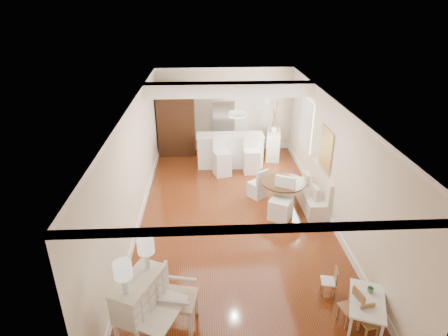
{
  "coord_description": "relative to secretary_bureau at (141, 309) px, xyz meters",
  "views": [
    {
      "loc": [
        -0.64,
        -7.63,
        4.91
      ],
      "look_at": [
        -0.23,
        0.3,
        1.22
      ],
      "focal_mm": 30.0,
      "sensor_mm": 36.0,
      "label": 1
    }
  ],
  "objects": [
    {
      "name": "room",
      "position": [
        1.72,
        3.66,
        1.41
      ],
      "size": [
        9.0,
        9.04,
        2.82
      ],
      "color": "brown",
      "rests_on": "ground"
    },
    {
      "name": "secretary_bureau",
      "position": [
        0.0,
        0.0,
        0.0
      ],
      "size": [
        1.19,
        1.2,
        1.15
      ],
      "primitive_type": "cube",
      "rotation": [
        0.0,
        0.0,
        -0.42
      ],
      "color": "white",
      "rests_on": "ground"
    },
    {
      "name": "gustavian_armchair",
      "position": [
        0.55,
        0.24,
        -0.05
      ],
      "size": [
        0.71,
        0.71,
        1.05
      ],
      "primitive_type": "cube",
      "rotation": [
        0.0,
        0.0,
        1.37
      ],
      "color": "silver",
      "rests_on": "ground"
    },
    {
      "name": "kids_table",
      "position": [
        3.58,
        0.12,
        -0.35
      ],
      "size": [
        0.83,
        1.04,
        0.45
      ],
      "primitive_type": "cube",
      "rotation": [
        0.0,
        0.0,
        -0.37
      ],
      "color": "white",
      "rests_on": "ground"
    },
    {
      "name": "kids_chair_a",
      "position": [
        3.31,
        0.12,
        -0.26
      ],
      "size": [
        0.36,
        0.36,
        0.62
      ],
      "primitive_type": "cube",
      "rotation": [
        0.0,
        0.0,
        -1.32
      ],
      "color": "#956644",
      "rests_on": "ground"
    },
    {
      "name": "kids_chair_b",
      "position": [
        3.17,
        0.79,
        -0.3
      ],
      "size": [
        0.31,
        0.31,
        0.54
      ],
      "primitive_type": "cube",
      "rotation": [
        0.0,
        0.0,
        -1.76
      ],
      "color": "olive",
      "rests_on": "ground"
    },
    {
      "name": "kids_chair_c",
      "position": [
        3.53,
        -0.14,
        -0.31
      ],
      "size": [
        0.3,
        0.3,
        0.53
      ],
      "primitive_type": "cube",
      "rotation": [
        0.0,
        0.0,
        0.18
      ],
      "color": "#9C7B47",
      "rests_on": "ground"
    },
    {
      "name": "banquette",
      "position": [
        3.67,
        3.83,
        -0.08
      ],
      "size": [
        0.52,
        1.6,
        0.98
      ],
      "primitive_type": "cube",
      "color": "silver",
      "rests_on": "ground"
    },
    {
      "name": "dining_table",
      "position": [
        2.92,
        3.79,
        -0.21
      ],
      "size": [
        1.43,
        1.43,
        0.74
      ],
      "primitive_type": "cylinder",
      "rotation": [
        0.0,
        0.0,
        -0.43
      ],
      "color": "#4D3018",
      "rests_on": "ground"
    },
    {
      "name": "slip_chair_near",
      "position": [
        2.79,
        3.31,
        -0.06
      ],
      "size": [
        0.67,
        0.68,
        1.02
      ],
      "primitive_type": "cube",
      "rotation": [
        0.0,
        0.0,
        -0.51
      ],
      "color": "white",
      "rests_on": "ground"
    },
    {
      "name": "slip_chair_far",
      "position": [
        2.37,
        4.4,
        -0.16
      ],
      "size": [
        0.55,
        0.56,
        0.82
      ],
      "primitive_type": "cube",
      "rotation": [
        0.0,
        0.0,
        -2.52
      ],
      "color": "silver",
      "rests_on": "ground"
    },
    {
      "name": "breakfast_counter",
      "position": [
        1.78,
        6.43,
        -0.06
      ],
      "size": [
        2.05,
        0.65,
        1.03
      ],
      "primitive_type": "cube",
      "color": "white",
      "rests_on": "ground"
    },
    {
      "name": "bar_stool_left",
      "position": [
        1.5,
        5.78,
        0.01
      ],
      "size": [
        0.58,
        0.58,
        1.16
      ],
      "primitive_type": "cube",
      "rotation": [
        0.0,
        0.0,
        0.29
      ],
      "color": "silver",
      "rests_on": "ground"
    },
    {
      "name": "bar_stool_right",
      "position": [
        2.38,
        5.9,
        -0.0
      ],
      "size": [
        0.46,
        0.46,
        1.14
      ],
      "primitive_type": "cube",
      "rotation": [
        0.0,
        0.0,
        0.02
      ],
      "color": "white",
      "rests_on": "ground"
    },
    {
      "name": "pantry_cabinet",
      "position": [
        0.08,
        7.51,
        0.58
      ],
      "size": [
        1.2,
        0.6,
        2.3
      ],
      "primitive_type": "cube",
      "color": "#381E11",
      "rests_on": "ground"
    },
    {
      "name": "fridge",
      "position": [
        1.98,
        7.48,
        0.33
      ],
      "size": [
        0.75,
        0.65,
        1.8
      ],
      "primitive_type": "imported",
      "color": "silver",
      "rests_on": "ground"
    },
    {
      "name": "sideboard",
      "position": [
        3.23,
        7.0,
        -0.12
      ],
      "size": [
        0.59,
        1.01,
        0.91
      ],
      "primitive_type": "cube",
      "rotation": [
        0.0,
        0.0,
        -0.18
      ],
      "color": "silver",
      "rests_on": "ground"
    },
    {
      "name": "pencil_cup",
      "position": [
        3.69,
        0.3,
        -0.08
      ],
      "size": [
        0.13,
        0.13,
        0.08
      ],
      "primitive_type": "imported",
      "rotation": [
        0.0,
        0.0,
        0.25
      ],
      "color": "#5EA265",
      "rests_on": "kids_table"
    },
    {
      "name": "branch_vase",
      "position": [
        3.2,
        6.96,
        0.44
      ],
      "size": [
        0.24,
        0.24,
        0.22
      ],
      "primitive_type": "imported",
      "rotation": [
        0.0,
        0.0,
        -0.16
      ],
      "color": "white",
      "rests_on": "sideboard"
    }
  ]
}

